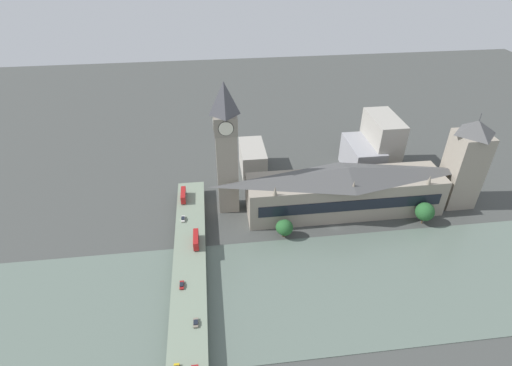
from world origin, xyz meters
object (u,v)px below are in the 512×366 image
Objects in this scene: double_decker_bus_rear at (196,239)px; car_northbound_lead at (196,323)px; clock_tower at (226,146)px; car_northbound_mid at (182,285)px; double_decker_bus_mid at (183,195)px; parliament_hall at (345,190)px; car_southbound_mid at (183,219)px; victoria_tower at (465,164)px; road_bridge at (189,293)px.

double_decker_bus_rear is 44.64m from car_northbound_lead.
car_northbound_mid is at bearing 158.74° from clock_tower.
double_decker_bus_mid is at bearing 0.78° from car_northbound_mid.
double_decker_bus_rear is at bearing 107.24° from parliament_hall.
parliament_hall reaches higher than car_northbound_mid.
car_southbound_mid reaches higher than car_northbound_mid.
clock_tower is at bearing -55.74° from car_southbound_mid.
victoria_tower reaches higher than parliament_hall.
parliament_hall is 23.17× the size of car_northbound_mid.
clock_tower is 6.33× the size of double_decker_bus_rear.
car_southbound_mid is (46.71, 3.53, 1.85)m from road_bridge.
double_decker_bus_mid reaches higher than car_northbound_mid.
victoria_tower is at bearing -80.28° from double_decker_bus_rear.
car_northbound_lead reaches higher than road_bridge.
car_northbound_mid is (-62.00, -0.85, -1.93)m from double_decker_bus_mid.
double_decker_bus_rear reaches higher than double_decker_bus_mid.
car_southbound_mid is at bearing 19.90° from double_decker_bus_rear.
car_southbound_mid is at bearing 93.99° from parliament_hall.
double_decker_bus_rear is at bearing -13.29° from car_northbound_mid.
parliament_hall is at bearing -59.57° from car_northbound_mid.
double_decker_bus_mid reaches higher than road_bridge.
car_northbound_mid is at bearing -179.22° from double_decker_bus_mid.
car_southbound_mid is (-6.01, 149.41, -17.86)m from victoria_tower.
car_northbound_lead is at bearing -175.32° from double_decker_bus_mid.
car_northbound_mid is (2.95, 2.84, 1.75)m from road_bridge.
victoria_tower is 4.75× the size of double_decker_bus_mid.
clock_tower is 74.19m from road_bridge.
victoria_tower is at bearing -71.50° from car_northbound_mid.
road_bridge is at bearing -175.67° from car_southbound_mid.
double_decker_bus_mid is at bearing 3.24° from road_bridge.
car_northbound_lead is 20.14m from car_northbound_mid.
parliament_hall is 9.20× the size of double_decker_bus_mid.
road_bridge is (-63.13, 20.57, -33.10)m from clock_tower.
car_northbound_lead is 0.94× the size of car_northbound_mid.
double_decker_bus_mid is 62.03m from car_northbound_mid.
car_northbound_lead is 63.38m from car_southbound_mid.
double_decker_bus_rear is 26.08m from car_northbound_mid.
victoria_tower is at bearing -70.13° from road_bridge.
double_decker_bus_mid is (64.95, 3.68, 3.69)m from road_bridge.
road_bridge is 28.68m from double_decker_bus_rear.
car_northbound_mid is (-49.71, 84.62, -6.65)m from parliament_hall.
parliament_hall reaches higher than double_decker_bus_rear.
parliament_hall reaches higher than road_bridge.
double_decker_bus_mid is 1.00× the size of double_decker_bus_rear.
clock_tower is 15.16× the size of car_southbound_mid.
car_northbound_mid reaches higher than car_northbound_lead.
clock_tower is at bearing -26.56° from double_decker_bus_rear.
clock_tower is 48.82m from double_decker_bus_rear.
double_decker_bus_rear is at bearing -160.10° from car_southbound_mid.
double_decker_bus_mid is at bearing 10.54° from double_decker_bus_rear.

